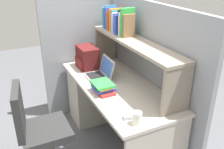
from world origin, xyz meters
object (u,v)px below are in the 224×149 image
at_px(laptop, 101,73).
at_px(backpack, 87,58).
at_px(office_chair, 40,137).
at_px(computer_mouse, 130,117).
at_px(paper_cup, 137,118).

relative_size(laptop, backpack, 1.06).
bearing_deg(office_chair, computer_mouse, -119.81).
xyz_separation_m(laptop, office_chair, (0.30, -0.77, -0.39)).
xyz_separation_m(laptop, paper_cup, (0.92, -0.09, 0.00)).
bearing_deg(computer_mouse, paper_cup, 21.01).
bearing_deg(computer_mouse, laptop, -174.31).
height_order(computer_mouse, paper_cup, paper_cup).
xyz_separation_m(backpack, paper_cup, (1.25, -0.06, -0.07)).
height_order(backpack, paper_cup, backpack).
distance_m(laptop, backpack, 0.35).
height_order(laptop, office_chair, laptop).
relative_size(paper_cup, office_chair, 0.12).
relative_size(backpack, office_chair, 0.32).
bearing_deg(laptop, paper_cup, -5.72).
height_order(laptop, backpack, backpack).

